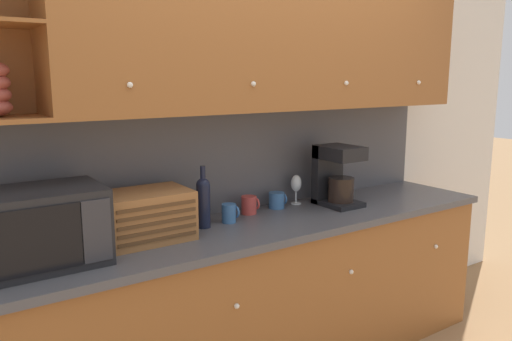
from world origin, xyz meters
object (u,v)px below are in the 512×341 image
microwave (38,228)px  mug_blue_second (277,200)px  wine_bottle (203,200)px  coffee_maker (336,174)px  bread_box (146,216)px  mug_patterned_third (249,205)px  wine_glass (296,184)px  mug (229,213)px

microwave → mug_blue_second: (1.38, 0.19, -0.11)m
wine_bottle → coffee_maker: size_ratio=0.89×
bread_box → coffee_maker: (1.23, -0.01, 0.07)m
mug_patterned_third → wine_glass: (0.36, 0.03, 0.07)m
mug_blue_second → wine_glass: (0.16, 0.01, 0.08)m
wine_bottle → mug: size_ratio=3.18×
microwave → mug_patterned_third: bearing=8.5°
microwave → wine_glass: size_ratio=2.87×
microwave → mug: 0.99m
mug_patterned_third → mug: bearing=-155.3°
bread_box → mug: bread_box is taller
mug → mug_patterned_third: bearing=24.7°
coffee_maker → mug_blue_second: bearing=159.6°
mug → coffee_maker: size_ratio=0.28×
coffee_maker → wine_glass: bearing=143.4°
wine_bottle → mug: wine_bottle is taller
bread_box → mug: 0.49m
microwave → mug_patterned_third: size_ratio=5.08×
microwave → mug_blue_second: 1.39m
microwave → wine_bottle: size_ratio=1.60×
mug_patterned_third → mug_blue_second: size_ratio=0.97×
wine_bottle → mug_patterned_third: bearing=14.3°
wine_bottle → coffee_maker: coffee_maker is taller
mug → mug_patterned_third: (0.19, 0.09, 0.00)m
wine_glass → coffee_maker: (0.20, -0.15, 0.07)m
mug_blue_second → wine_glass: size_ratio=0.58×
wine_bottle → mug: bearing=0.8°
mug_patterned_third → wine_bottle: bearing=-165.7°
bread_box → mug_blue_second: 0.89m
bread_box → mug_patterned_third: 0.69m
bread_box → coffee_maker: 1.24m
mug → coffee_maker: bearing=-2.5°
mug_patterned_third → wine_glass: size_ratio=0.56×
mug_blue_second → coffee_maker: 0.40m
microwave → bread_box: 0.50m
microwave → mug: microwave is taller
mug → mug_blue_second: size_ratio=0.97×
wine_bottle → microwave: bearing=-174.0°
mug_blue_second → microwave: bearing=-172.3°
wine_glass → coffee_maker: size_ratio=0.50×
mug → wine_glass: size_ratio=0.56×
microwave → mug_blue_second: microwave is taller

